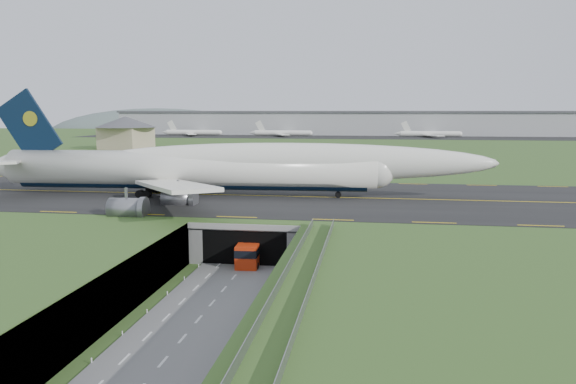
# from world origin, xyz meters

# --- Properties ---
(ground) EXTENTS (900.00, 900.00, 0.00)m
(ground) POSITION_xyz_m (0.00, 0.00, 0.00)
(ground) COLOR #365B24
(ground) RESTS_ON ground
(airfield_deck) EXTENTS (800.00, 800.00, 6.00)m
(airfield_deck) POSITION_xyz_m (0.00, 0.00, 3.00)
(airfield_deck) COLOR gray
(airfield_deck) RESTS_ON ground
(trench_road) EXTENTS (12.00, 75.00, 0.20)m
(trench_road) POSITION_xyz_m (0.00, -7.50, 0.10)
(trench_road) COLOR slate
(trench_road) RESTS_ON ground
(taxiway) EXTENTS (800.00, 44.00, 0.18)m
(taxiway) POSITION_xyz_m (0.00, 33.00, 6.09)
(taxiway) COLOR black
(taxiway) RESTS_ON airfield_deck
(tunnel_portal) EXTENTS (17.00, 22.30, 6.00)m
(tunnel_portal) POSITION_xyz_m (0.00, 16.71, 3.33)
(tunnel_portal) COLOR gray
(tunnel_portal) RESTS_ON ground
(guideway) EXTENTS (3.00, 53.00, 7.05)m
(guideway) POSITION_xyz_m (11.00, -19.11, 5.32)
(guideway) COLOR #A8A8A3
(guideway) RESTS_ON ground
(jumbo_jet) EXTENTS (94.79, 60.92, 20.17)m
(jumbo_jet) POSITION_xyz_m (-8.75, 31.55, 11.43)
(jumbo_jet) COLOR white
(jumbo_jet) RESTS_ON ground
(shuttle_tram) EXTENTS (3.47, 8.20, 3.27)m
(shuttle_tram) POSITION_xyz_m (0.62, 8.92, 1.79)
(shuttle_tram) COLOR red
(shuttle_tram) RESTS_ON ground
(service_building) EXTENTS (28.26, 28.26, 13.34)m
(service_building) POSITION_xyz_m (-82.18, 151.04, 13.90)
(service_building) COLOR tan
(service_building) RESTS_ON ground
(cargo_terminal) EXTENTS (320.00, 67.00, 15.60)m
(cargo_terminal) POSITION_xyz_m (-0.26, 299.41, 13.96)
(cargo_terminal) COLOR #B2B2B2
(cargo_terminal) RESTS_ON ground
(distant_hills) EXTENTS (700.00, 91.00, 60.00)m
(distant_hills) POSITION_xyz_m (64.38, 430.00, -4.00)
(distant_hills) COLOR #52625E
(distant_hills) RESTS_ON ground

